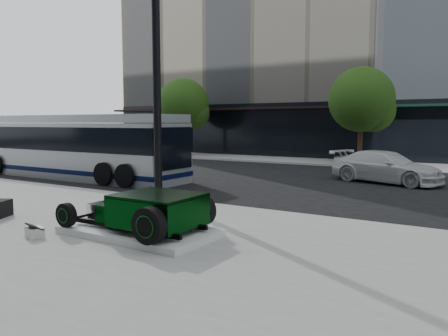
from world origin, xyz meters
The scene contains 9 objects.
ground centered at (0.00, 0.00, 0.00)m, with size 120.00×120.00×0.00m, color black.
sidewalk_far centered at (0.00, 14.00, 0.06)m, with size 70.00×4.00×0.12m, color gray.
street_trees centered at (1.15, 13.07, 3.77)m, with size 29.80×3.80×5.70m.
display_plinth centered at (1.14, -6.05, 0.20)m, with size 3.40×1.80×0.15m, color silver.
hot_rod centered at (1.47, -6.05, 0.70)m, with size 3.22×2.00×0.81m.
info_plaque centered at (-0.63, -7.41, 0.24)m, with size 0.47×0.41×0.31m.
lamppost centered at (-1.56, -2.20, 4.07)m, with size 0.47×0.47×8.54m.
transit_bus centered at (-9.23, 0.73, 1.49)m, with size 12.12×2.88×2.92m.
white_sedan centered at (3.83, 6.42, 0.68)m, with size 1.92×4.71×1.37m, color silver.
Camera 1 is at (7.71, -13.10, 2.60)m, focal length 35.00 mm.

